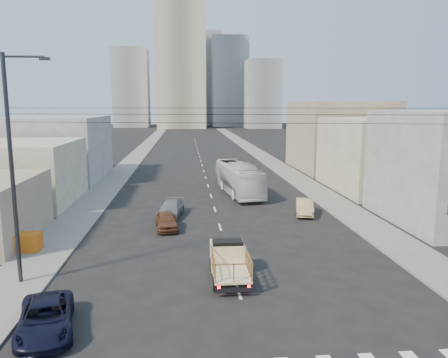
{
  "coord_description": "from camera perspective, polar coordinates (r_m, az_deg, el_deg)",
  "views": [
    {
      "loc": [
        -2.61,
        -18.98,
        9.41
      ],
      "look_at": [
        0.49,
        15.95,
        3.5
      ],
      "focal_mm": 35.0,
      "sensor_mm": 36.0,
      "label": 1
    }
  ],
  "objects": [
    {
      "name": "bldg_left_far",
      "position": [
        60.64,
        -21.26,
        3.8
      ],
      "size": [
        12.0,
        16.0,
        8.0
      ],
      "primitive_type": "cube",
      "color": "gray",
      "rests_on": "ground"
    },
    {
      "name": "sidewalk_left",
      "position": [
        89.94,
        -10.89,
        3.43
      ],
      "size": [
        3.5,
        180.0,
        0.12
      ],
      "primitive_type": "cube",
      "color": "slate",
      "rests_on": "ground"
    },
    {
      "name": "navy_pickup",
      "position": [
        20.5,
        -22.28,
        -16.48
      ],
      "size": [
        3.17,
        5.07,
        1.31
      ],
      "primitive_type": "imported",
      "rotation": [
        0.0,
        0.0,
        0.23
      ],
      "color": "black",
      "rests_on": "ground"
    },
    {
      "name": "midrise_east",
      "position": [
        186.91,
        5.08,
        10.94
      ],
      "size": [
        14.0,
        14.0,
        28.0
      ],
      "primitive_type": "cube",
      "color": "gray",
      "rests_on": "ground"
    },
    {
      "name": "midrise_nw",
      "position": [
        200.5,
        -12.01,
        11.53
      ],
      "size": [
        15.0,
        15.0,
        34.0
      ],
      "primitive_type": "cube",
      "color": "gray",
      "rests_on": "ground"
    },
    {
      "name": "sedan_grey",
      "position": [
        37.9,
        -6.97,
        -3.88
      ],
      "size": [
        2.54,
        4.67,
        1.28
      ],
      "primitive_type": "imported",
      "rotation": [
        0.0,
        0.0,
        -0.17
      ],
      "color": "gray",
      "rests_on": "ground"
    },
    {
      "name": "high_rise_tower",
      "position": [
        190.11,
        -5.67,
        15.74
      ],
      "size": [
        20.0,
        20.0,
        60.0
      ],
      "primitive_type": "cube",
      "color": "gray",
      "rests_on": "ground"
    },
    {
      "name": "midrise_back",
      "position": [
        219.51,
        -2.88,
        12.85
      ],
      "size": [
        18.0,
        18.0,
        44.0
      ],
      "primitive_type": "cube",
      "color": "gray",
      "rests_on": "ground"
    },
    {
      "name": "overhead_wires",
      "position": [
        20.65,
        2.22,
        8.32
      ],
      "size": [
        23.01,
        5.02,
        0.72
      ],
      "color": "black",
      "rests_on": "ground"
    },
    {
      "name": "crate_stack",
      "position": [
        31.3,
        -24.44,
        -7.49
      ],
      "size": [
        1.8,
        1.2,
        1.14
      ],
      "color": "#C96112",
      "rests_on": "sidewalk_left"
    },
    {
      "name": "bldg_left_mid",
      "position": [
        46.45,
        -25.67,
        0.68
      ],
      "size": [
        11.0,
        12.0,
        6.0
      ],
      "primitive_type": "cube",
      "color": "#A9A288",
      "rests_on": "ground"
    },
    {
      "name": "bldg_right_far",
      "position": [
        67.06,
        14.72,
        5.49
      ],
      "size": [
        12.0,
        16.0,
        10.0
      ],
      "primitive_type": "cube",
      "color": "gray",
      "rests_on": "ground"
    },
    {
      "name": "sedan_brown",
      "position": [
        34.03,
        -7.52,
        -5.39
      ],
      "size": [
        2.05,
        4.13,
        1.35
      ],
      "primitive_type": "imported",
      "rotation": [
        0.0,
        0.0,
        0.12
      ],
      "color": "brown",
      "rests_on": "ground"
    },
    {
      "name": "city_bus",
      "position": [
        47.04,
        1.92,
        0.09
      ],
      "size": [
        4.19,
        12.25,
        3.34
      ],
      "primitive_type": "imported",
      "rotation": [
        0.0,
        0.0,
        0.12
      ],
      "color": "silver",
      "rests_on": "ground"
    },
    {
      "name": "sedan_tan",
      "position": [
        38.79,
        10.48,
        -3.61
      ],
      "size": [
        2.34,
        4.34,
        1.36
      ],
      "primitive_type": "imported",
      "rotation": [
        0.0,
        0.0,
        -0.23
      ],
      "color": "tan",
      "rests_on": "ground"
    },
    {
      "name": "flatbed_pickup",
      "position": [
        24.28,
        0.67,
        -10.46
      ],
      "size": [
        1.95,
        4.41,
        1.9
      ],
      "color": "beige",
      "rests_on": "ground"
    },
    {
      "name": "lane_dashes",
      "position": [
        72.64,
        -2.96,
        2.12
      ],
      "size": [
        0.15,
        104.0,
        0.01
      ],
      "color": "silver",
      "rests_on": "ground"
    },
    {
      "name": "ground",
      "position": [
        21.35,
        2.59,
        -16.6
      ],
      "size": [
        420.0,
        420.0,
        0.0
      ],
      "primitive_type": "plane",
      "color": "black",
      "rests_on": "ground"
    },
    {
      "name": "sidewalk_right",
      "position": [
        90.62,
        4.09,
        3.62
      ],
      "size": [
        3.5,
        180.0,
        0.12
      ],
      "primitive_type": "cube",
      "color": "slate",
      "rests_on": "ground"
    },
    {
      "name": "streetlamp_left",
      "position": [
        24.78,
        -25.79,
        1.71
      ],
      "size": [
        2.36,
        0.25,
        12.0
      ],
      "color": "#2D2D33",
      "rests_on": "ground"
    },
    {
      "name": "midrise_ne",
      "position": [
        205.3,
        0.72,
        12.53
      ],
      "size": [
        16.0,
        16.0,
        40.0
      ],
      "primitive_type": "cube",
      "color": "gray",
      "rests_on": "ground"
    },
    {
      "name": "bldg_right_mid",
      "position": [
        52.21,
        20.05,
        3.04
      ],
      "size": [
        11.0,
        14.0,
        8.0
      ],
      "primitive_type": "cube",
      "color": "#A9A288",
      "rests_on": "ground"
    }
  ]
}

